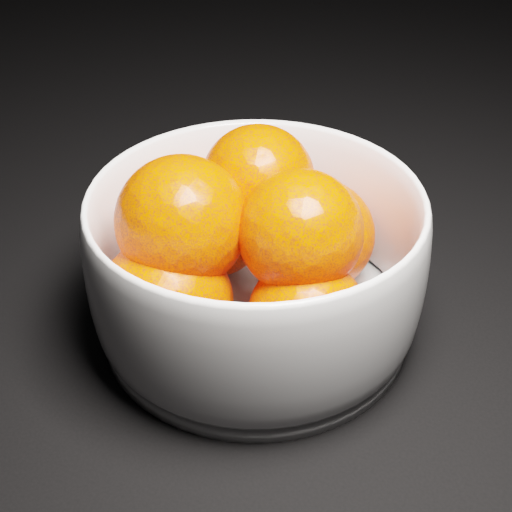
% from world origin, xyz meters
% --- Properties ---
extents(ground, '(3.00, 3.00, 0.00)m').
position_xyz_m(ground, '(0.00, 0.00, 0.00)').
color(ground, black).
rests_on(ground, ground).
extents(bowl, '(0.23, 0.23, 0.11)m').
position_xyz_m(bowl, '(0.25, -0.04, 0.06)').
color(bowl, silver).
rests_on(bowl, ground).
extents(orange_pile, '(0.18, 0.19, 0.13)m').
position_xyz_m(orange_pile, '(0.24, -0.04, 0.07)').
color(orange_pile, '#FF3B00').
rests_on(orange_pile, bowl).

